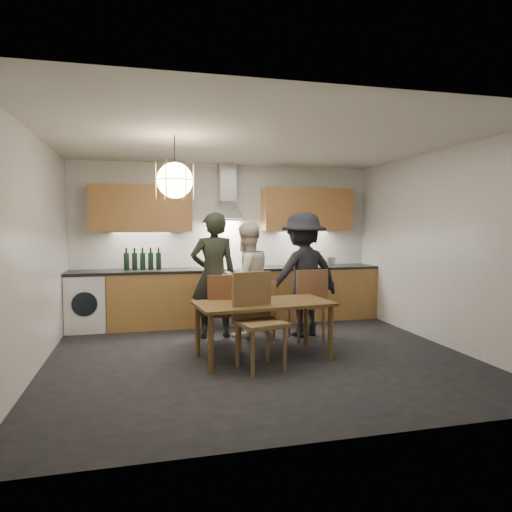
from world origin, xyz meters
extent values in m
plane|color=black|center=(0.00, 0.00, 0.00)|extent=(5.00, 5.00, 0.00)
cube|color=white|center=(0.00, 2.25, 1.30)|extent=(5.00, 0.02, 2.60)
cube|color=white|center=(0.00, -2.25, 1.30)|extent=(5.00, 0.02, 2.60)
cube|color=white|center=(-2.50, 0.00, 1.30)|extent=(0.02, 4.50, 2.60)
cube|color=white|center=(2.50, 0.00, 1.30)|extent=(0.02, 4.50, 2.60)
cube|color=silver|center=(0.00, 0.00, 2.60)|extent=(5.00, 4.50, 0.02)
cube|color=#B98747|center=(-1.18, 1.95, 0.43)|extent=(1.45, 0.60, 0.86)
cube|color=#B98747|center=(1.48, 1.95, 0.43)|extent=(2.05, 0.60, 0.86)
cube|color=white|center=(-2.20, 1.95, 0.42)|extent=(0.58, 0.58, 0.85)
cube|color=black|center=(-1.48, 1.95, 0.88)|extent=(2.05, 0.62, 0.04)
cube|color=black|center=(1.48, 1.95, 0.88)|extent=(2.05, 0.62, 0.04)
cube|color=silver|center=(0.00, 1.95, 0.40)|extent=(0.90, 0.60, 0.80)
cube|color=black|center=(0.00, 1.66, 0.38)|extent=(0.78, 0.02, 0.42)
cube|color=slate|center=(0.00, 1.95, 0.84)|extent=(0.90, 0.60, 0.08)
cube|color=silver|center=(0.00, 1.69, 0.90)|extent=(0.90, 0.08, 0.04)
cube|color=#C08649|center=(-1.38, 2.08, 1.86)|extent=(1.55, 0.35, 0.72)
cube|color=#C08649|center=(1.38, 2.08, 1.86)|extent=(1.55, 0.35, 0.72)
cube|color=silver|center=(0.00, 2.12, 2.29)|extent=(0.26, 0.22, 0.62)
cylinder|color=black|center=(-1.00, -0.10, 2.35)|extent=(0.01, 0.01, 0.50)
sphere|color=#FFE0A5|center=(-1.00, -0.10, 2.10)|extent=(0.40, 0.40, 0.40)
torus|color=gold|center=(-1.00, -0.10, 2.10)|extent=(0.43, 0.43, 0.01)
cube|color=brown|center=(0.03, -0.07, 0.66)|extent=(1.68, 0.97, 0.04)
cylinder|color=brown|center=(-0.66, -0.48, 0.32)|extent=(0.06, 0.06, 0.64)
cylinder|color=brown|center=(-0.73, 0.18, 0.32)|extent=(0.06, 0.06, 0.64)
cylinder|color=brown|center=(0.80, -0.32, 0.32)|extent=(0.06, 0.06, 0.64)
cylinder|color=brown|center=(0.73, 0.33, 0.32)|extent=(0.06, 0.06, 0.64)
cube|color=brown|center=(-0.36, 0.41, 0.48)|extent=(0.49, 0.49, 0.04)
cube|color=brown|center=(-0.38, 0.21, 0.74)|extent=(0.45, 0.09, 0.49)
cylinder|color=brown|center=(-0.16, 0.57, 0.23)|extent=(0.04, 0.04, 0.45)
cylinder|color=brown|center=(-0.19, 0.21, 0.23)|extent=(0.04, 0.04, 0.45)
cylinder|color=brown|center=(-0.52, 0.61, 0.23)|extent=(0.04, 0.04, 0.45)
cylinder|color=brown|center=(-0.55, 0.25, 0.23)|extent=(0.04, 0.04, 0.45)
cube|color=brown|center=(0.23, 0.71, 0.41)|extent=(0.48, 0.48, 0.04)
cube|color=brown|center=(0.18, 0.55, 0.64)|extent=(0.38, 0.15, 0.42)
cylinder|color=brown|center=(0.43, 0.82, 0.20)|extent=(0.03, 0.03, 0.39)
cylinder|color=brown|center=(0.33, 0.52, 0.20)|extent=(0.03, 0.03, 0.39)
cylinder|color=brown|center=(0.13, 0.91, 0.20)|extent=(0.03, 0.03, 0.39)
cylinder|color=brown|center=(0.04, 0.61, 0.20)|extent=(0.03, 0.03, 0.39)
cube|color=brown|center=(0.83, 0.63, 0.48)|extent=(0.47, 0.47, 0.04)
cube|color=brown|center=(0.84, 0.42, 0.75)|extent=(0.45, 0.07, 0.49)
cylinder|color=brown|center=(1.01, 0.82, 0.23)|extent=(0.04, 0.04, 0.46)
cylinder|color=brown|center=(1.03, 0.45, 0.23)|extent=(0.04, 0.04, 0.46)
cylinder|color=brown|center=(0.64, 0.80, 0.23)|extent=(0.04, 0.04, 0.46)
cylinder|color=brown|center=(0.66, 0.44, 0.23)|extent=(0.04, 0.04, 0.46)
cube|color=brown|center=(-0.11, -0.49, 0.52)|extent=(0.58, 0.58, 0.05)
cube|color=brown|center=(-0.16, -0.28, 0.80)|extent=(0.48, 0.16, 0.53)
cylinder|color=brown|center=(-0.25, -0.73, 0.25)|extent=(0.04, 0.04, 0.49)
cylinder|color=brown|center=(-0.34, -0.35, 0.25)|extent=(0.04, 0.04, 0.49)
cylinder|color=brown|center=(0.13, -0.64, 0.25)|extent=(0.04, 0.04, 0.49)
cylinder|color=brown|center=(0.04, -0.26, 0.25)|extent=(0.04, 0.04, 0.49)
imported|color=black|center=(-0.40, 1.06, 0.89)|extent=(0.66, 0.44, 1.78)
imported|color=beige|center=(0.08, 1.07, 0.82)|extent=(0.97, 0.87, 1.64)
imported|color=black|center=(0.88, 0.87, 0.89)|extent=(1.26, 0.88, 1.78)
imported|color=#B2B2B5|center=(1.27, 1.91, 0.94)|extent=(0.43, 0.43, 0.08)
cylinder|color=#ABACAE|center=(1.75, 1.95, 0.97)|extent=(0.23, 0.23, 0.14)
camera|label=1|loc=(-1.36, -5.31, 1.61)|focal=32.00mm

